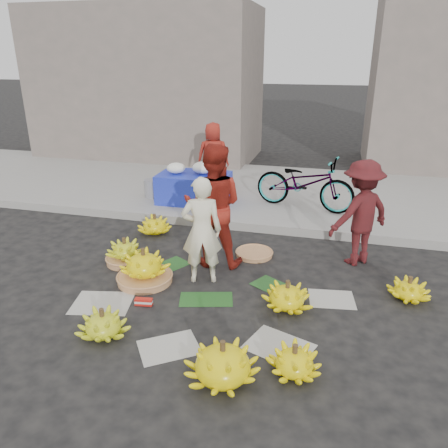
% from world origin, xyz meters
% --- Properties ---
extents(ground, '(80.00, 80.00, 0.00)m').
position_xyz_m(ground, '(0.00, 0.00, 0.00)').
color(ground, black).
rests_on(ground, ground).
extents(curb, '(40.00, 0.25, 0.15)m').
position_xyz_m(curb, '(0.00, 2.20, 0.07)').
color(curb, gray).
rests_on(curb, ground).
extents(sidewalk, '(40.00, 4.00, 0.12)m').
position_xyz_m(sidewalk, '(0.00, 4.30, 0.06)').
color(sidewalk, gray).
rests_on(sidewalk, ground).
extents(building_left, '(6.00, 3.00, 4.00)m').
position_xyz_m(building_left, '(-4.00, 7.20, 2.00)').
color(building_left, slate).
rests_on(building_left, sidewalk).
extents(newspaper_scatter, '(3.20, 1.80, 0.00)m').
position_xyz_m(newspaper_scatter, '(0.00, -0.80, 0.00)').
color(newspaper_scatter, beige).
rests_on(newspaper_scatter, ground).
extents(banana_leaves, '(2.00, 1.00, 0.00)m').
position_xyz_m(banana_leaves, '(-0.10, 0.20, 0.00)').
color(banana_leaves, '#194D1A').
rests_on(banana_leaves, ground).
extents(banana_bunch_0, '(0.72, 0.72, 0.48)m').
position_xyz_m(banana_bunch_0, '(-1.02, 0.03, 0.21)').
color(banana_bunch_0, '#AF7549').
rests_on(banana_bunch_0, ground).
extents(banana_bunch_1, '(0.61, 0.61, 0.33)m').
position_xyz_m(banana_bunch_1, '(-0.95, -1.18, 0.14)').
color(banana_bunch_1, '#A7C21B').
rests_on(banana_bunch_1, ground).
extents(banana_bunch_2, '(0.82, 0.82, 0.43)m').
position_xyz_m(banana_bunch_2, '(0.46, -1.53, 0.20)').
color(banana_bunch_2, '#FFEE0C').
rests_on(banana_bunch_2, ground).
extents(banana_bunch_3, '(0.58, 0.58, 0.32)m').
position_xyz_m(banana_bunch_3, '(1.09, -1.27, 0.14)').
color(banana_bunch_3, '#FFEE0C').
rests_on(banana_bunch_3, ground).
extents(banana_bunch_4, '(0.68, 0.68, 0.36)m').
position_xyz_m(banana_bunch_4, '(0.88, -0.13, 0.16)').
color(banana_bunch_4, '#FFEE0C').
rests_on(banana_bunch_4, ground).
extents(banana_bunch_5, '(0.54, 0.54, 0.31)m').
position_xyz_m(banana_bunch_5, '(2.30, 0.45, 0.13)').
color(banana_bunch_5, '#FFEE0C').
rests_on(banana_bunch_5, ground).
extents(banana_bunch_6, '(0.55, 0.55, 0.39)m').
position_xyz_m(banana_bunch_6, '(-1.52, 0.47, 0.16)').
color(banana_bunch_6, '#AF7549').
rests_on(banana_bunch_6, ground).
extents(banana_bunch_7, '(0.69, 0.69, 0.34)m').
position_xyz_m(banana_bunch_7, '(-1.55, 1.62, 0.15)').
color(banana_bunch_7, '#FFEE0C').
rests_on(banana_bunch_7, ground).
extents(basket_spare, '(0.67, 0.67, 0.06)m').
position_xyz_m(basket_spare, '(0.24, 1.18, 0.03)').
color(basket_spare, '#AF7549').
rests_on(basket_spare, ground).
extents(incense_stack, '(0.22, 0.10, 0.09)m').
position_xyz_m(incense_stack, '(-0.79, -0.52, 0.05)').
color(incense_stack, red).
rests_on(incense_stack, ground).
extents(vendor_cream, '(0.60, 0.49, 1.43)m').
position_xyz_m(vendor_cream, '(-0.29, 0.27, 0.71)').
color(vendor_cream, white).
rests_on(vendor_cream, ground).
extents(vendor_red, '(0.90, 0.73, 1.73)m').
position_xyz_m(vendor_red, '(-0.29, 0.81, 0.87)').
color(vendor_red, '#A72819').
rests_on(vendor_red, ground).
extents(man_striped, '(1.11, 1.06, 1.51)m').
position_xyz_m(man_striped, '(1.69, 1.35, 0.76)').
color(man_striped, maroon).
rests_on(man_striped, ground).
extents(flower_table, '(1.34, 0.84, 0.78)m').
position_xyz_m(flower_table, '(-1.31, 3.05, 0.44)').
color(flower_table, '#1C29BA').
rests_on(flower_table, sidewalk).
extents(grey_bucket, '(0.32, 0.32, 0.36)m').
position_xyz_m(grey_bucket, '(-2.22, 3.11, 0.30)').
color(grey_bucket, gray).
rests_on(grey_bucket, sidewalk).
extents(flower_vendor, '(0.78, 0.63, 1.39)m').
position_xyz_m(flower_vendor, '(-1.23, 4.08, 0.82)').
color(flower_vendor, '#A72819').
rests_on(flower_vendor, sidewalk).
extents(bicycle, '(1.05, 1.96, 0.98)m').
position_xyz_m(bicycle, '(0.77, 3.21, 0.61)').
color(bicycle, gray).
rests_on(bicycle, sidewalk).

